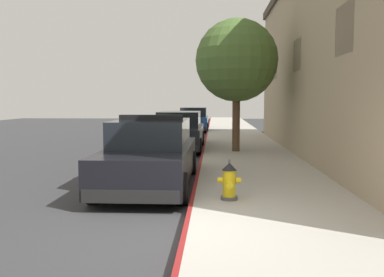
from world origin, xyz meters
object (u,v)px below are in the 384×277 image
(police_cruiser, at_px, (151,155))
(parked_car_dark_far, at_px, (194,120))
(fire_hydrant, at_px, (229,181))
(parked_car_silver_ahead, at_px, (179,132))
(street_tree, at_px, (237,61))

(police_cruiser, xyz_separation_m, parked_car_dark_far, (0.12, 17.73, -0.00))
(police_cruiser, xyz_separation_m, fire_hydrant, (1.76, -1.85, -0.24))
(parked_car_silver_ahead, distance_m, parked_car_dark_far, 10.35)
(street_tree, bearing_deg, parked_car_dark_far, 100.18)
(street_tree, bearing_deg, parked_car_silver_ahead, 143.47)
(police_cruiser, height_order, parked_car_silver_ahead, police_cruiser)
(police_cruiser, bearing_deg, street_tree, 68.36)
(parked_car_silver_ahead, distance_m, fire_hydrant, 9.40)
(parked_car_dark_far, bearing_deg, fire_hydrant, -85.21)
(police_cruiser, distance_m, parked_car_silver_ahead, 7.39)
(parked_car_dark_far, relative_size, street_tree, 1.01)
(parked_car_silver_ahead, relative_size, street_tree, 1.01)
(police_cruiser, relative_size, fire_hydrant, 6.37)
(fire_hydrant, relative_size, street_tree, 0.16)
(parked_car_dark_far, distance_m, fire_hydrant, 19.66)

